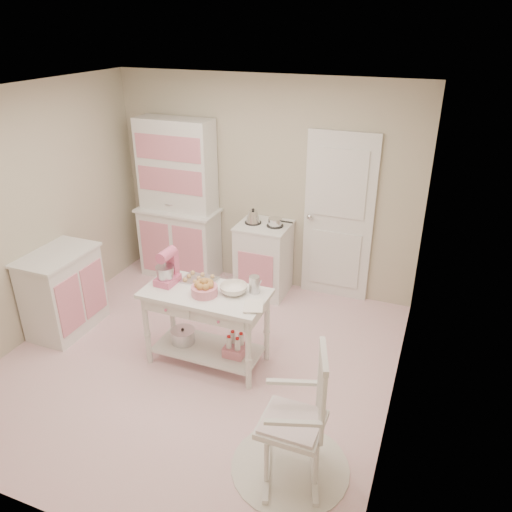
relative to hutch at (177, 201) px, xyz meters
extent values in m
plane|color=pink|center=(1.09, -1.66, -1.04)|extent=(3.80, 3.80, 0.00)
cube|color=white|center=(1.09, -1.66, 1.56)|extent=(3.80, 3.80, 0.04)
cube|color=beige|center=(1.09, 0.24, 0.26)|extent=(3.80, 0.04, 2.60)
cube|color=beige|center=(1.09, -3.56, 0.26)|extent=(3.80, 0.04, 2.60)
cube|color=beige|center=(-0.81, -1.66, 0.26)|extent=(0.04, 3.80, 2.60)
cube|color=beige|center=(2.99, -1.66, 0.26)|extent=(0.04, 3.80, 2.60)
cube|color=white|center=(2.04, 0.21, -0.02)|extent=(0.82, 0.05, 2.04)
cube|color=white|center=(0.00, 0.00, 0.00)|extent=(1.06, 0.50, 2.08)
cube|color=white|center=(1.20, -0.05, -0.58)|extent=(0.62, 0.57, 0.92)
cube|color=white|center=(-0.54, -1.62, -0.58)|extent=(0.54, 0.84, 0.92)
cylinder|color=white|center=(2.37, -2.56, -1.03)|extent=(0.92, 0.92, 0.01)
cube|color=white|center=(2.37, -2.56, -0.49)|extent=(0.68, 0.83, 1.10)
cube|color=white|center=(1.18, -1.58, -0.64)|extent=(1.20, 0.60, 0.80)
cube|color=#DD5D86|center=(0.76, -1.56, -0.07)|extent=(0.21, 0.29, 0.34)
cube|color=silver|center=(1.03, -1.40, -0.23)|extent=(0.34, 0.24, 0.02)
cylinder|color=pink|center=(1.20, -1.63, -0.19)|extent=(0.25, 0.25, 0.09)
imported|color=white|center=(1.44, -1.50, -0.20)|extent=(0.26, 0.26, 0.08)
cylinder|color=silver|center=(1.62, -1.42, -0.16)|extent=(0.10, 0.10, 0.17)
imported|color=white|center=(1.63, -1.70, -0.23)|extent=(0.23, 0.27, 0.02)
camera|label=1|loc=(3.14, -5.24, 2.11)|focal=35.00mm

